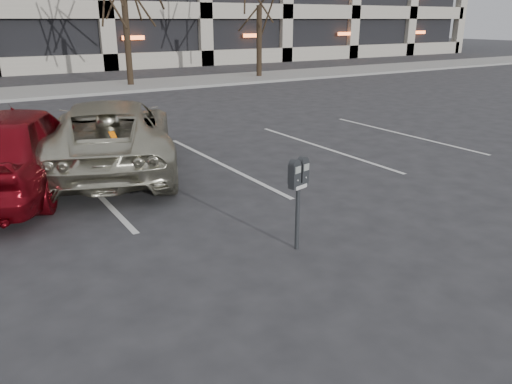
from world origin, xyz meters
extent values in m
plane|color=#28282B|center=(0.00, 0.00, 0.00)|extent=(140.00, 140.00, 0.00)
cube|color=gray|center=(0.00, 16.00, 0.06)|extent=(80.00, 4.00, 0.12)
cube|color=silver|center=(-1.40, 2.30, 0.01)|extent=(0.10, 5.20, 0.00)
cube|color=silver|center=(1.40, 2.30, 0.01)|extent=(0.10, 5.20, 0.00)
cube|color=silver|center=(4.20, 2.30, 0.01)|extent=(0.10, 5.20, 0.00)
cube|color=silver|center=(7.00, 2.30, 0.01)|extent=(0.10, 5.20, 0.00)
cylinder|color=black|center=(4.00, 16.00, 1.90)|extent=(0.28, 0.28, 3.80)
cylinder|color=black|center=(11.00, 16.00, 1.82)|extent=(0.28, 0.28, 3.65)
cylinder|color=black|center=(0.29, -1.93, 0.45)|extent=(0.06, 0.06, 0.90)
cube|color=black|center=(0.29, -1.93, 0.92)|extent=(0.32, 0.17, 0.06)
cube|color=silver|center=(0.31, -1.98, 0.90)|extent=(0.21, 0.06, 0.05)
cube|color=gray|center=(0.23, -2.01, 1.15)|extent=(0.10, 0.03, 0.09)
cube|color=gray|center=(0.39, -1.97, 1.15)|extent=(0.10, 0.03, 0.09)
imported|color=#B2AE97|center=(-0.69, 3.14, 0.72)|extent=(4.01, 5.71, 1.45)
cube|color=#FF6C05|center=(-1.04, 2.23, 1.45)|extent=(0.10, 0.20, 0.01)
imported|color=maroon|center=(-2.54, 2.70, 0.80)|extent=(3.66, 5.04, 1.59)
camera|label=1|loc=(-3.44, -6.88, 2.96)|focal=35.00mm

